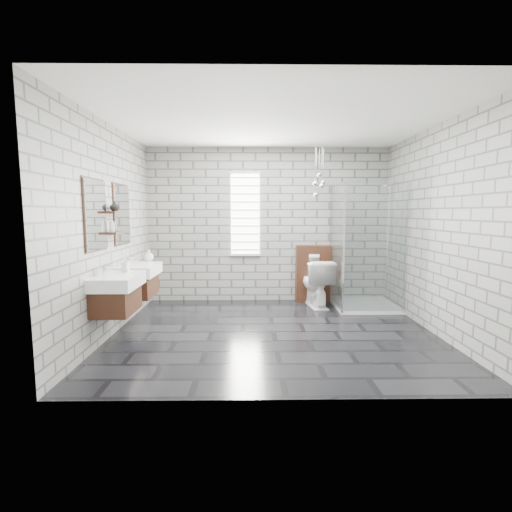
{
  "coord_description": "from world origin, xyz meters",
  "views": [
    {
      "loc": [
        -0.3,
        -4.77,
        1.58
      ],
      "look_at": [
        -0.23,
        0.35,
        0.98
      ],
      "focal_mm": 26.0,
      "sensor_mm": 36.0,
      "label": 1
    }
  ],
  "objects_px": {
    "cistern_panel": "(313,274)",
    "vanity_right": "(137,271)",
    "shower_enclosure": "(361,278)",
    "toilet": "(316,283)",
    "vanity_left": "(114,283)"
  },
  "relations": [
    {
      "from": "cistern_panel",
      "to": "vanity_right",
      "type": "bearing_deg",
      "value": -154.33
    },
    {
      "from": "vanity_right",
      "to": "shower_enclosure",
      "type": "height_order",
      "value": "shower_enclosure"
    },
    {
      "from": "shower_enclosure",
      "to": "vanity_right",
      "type": "bearing_deg",
      "value": -167.05
    },
    {
      "from": "vanity_right",
      "to": "shower_enclosure",
      "type": "distance_m",
      "value": 3.51
    },
    {
      "from": "cistern_panel",
      "to": "shower_enclosure",
      "type": "bearing_deg",
      "value": -36.41
    },
    {
      "from": "toilet",
      "to": "cistern_panel",
      "type": "bearing_deg",
      "value": -97.26
    },
    {
      "from": "vanity_right",
      "to": "toilet",
      "type": "relative_size",
      "value": 1.97
    },
    {
      "from": "vanity_right",
      "to": "cistern_panel",
      "type": "relative_size",
      "value": 1.57
    },
    {
      "from": "vanity_left",
      "to": "vanity_right",
      "type": "bearing_deg",
      "value": 90.0
    },
    {
      "from": "vanity_left",
      "to": "shower_enclosure",
      "type": "relative_size",
      "value": 0.77
    },
    {
      "from": "cistern_panel",
      "to": "vanity_left",
      "type": "bearing_deg",
      "value": -141.24
    },
    {
      "from": "vanity_left",
      "to": "shower_enclosure",
      "type": "xyz_separation_m",
      "value": [
        3.41,
        1.66,
        -0.25
      ]
    },
    {
      "from": "vanity_left",
      "to": "vanity_right",
      "type": "distance_m",
      "value": 0.87
    },
    {
      "from": "vanity_left",
      "to": "shower_enclosure",
      "type": "height_order",
      "value": "shower_enclosure"
    },
    {
      "from": "vanity_right",
      "to": "toilet",
      "type": "distance_m",
      "value": 2.9
    }
  ]
}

